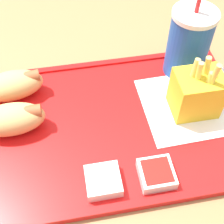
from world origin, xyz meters
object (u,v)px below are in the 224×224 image
object	(u,v)px
fries_carton	(196,93)
sauce_cup_ketchup	(156,174)
hot_dog_near	(10,119)
soda_cup	(189,43)
sauce_cup_mayo	(103,181)
hot_dog_far	(11,85)

from	to	relation	value
fries_carton	sauce_cup_ketchup	bearing A→B (deg)	-129.73
hot_dog_near	soda_cup	bearing A→B (deg)	14.69
fries_carton	sauce_cup_ketchup	world-z (taller)	fries_carton
soda_cup	sauce_cup_ketchup	xyz separation A→B (m)	(-0.11, -0.21, -0.05)
sauce_cup_ketchup	sauce_cup_mayo	bearing A→B (deg)	177.83
hot_dog_near	sauce_cup_mayo	bearing A→B (deg)	-43.84
fries_carton	sauce_cup_mayo	distance (m)	0.21
soda_cup	sauce_cup_mayo	bearing A→B (deg)	-132.22
soda_cup	fries_carton	distance (m)	0.10
fries_carton	sauce_cup_ketchup	distance (m)	0.15
soda_cup	hot_dog_far	bearing A→B (deg)	-178.40
soda_cup	hot_dog_far	distance (m)	0.32
hot_dog_near	sauce_cup_ketchup	xyz separation A→B (m)	(0.21, -0.13, -0.02)
hot_dog_far	fries_carton	bearing A→B (deg)	-15.92
sauce_cup_mayo	sauce_cup_ketchup	size ratio (longest dim) A/B	1.00
hot_dog_far	sauce_cup_ketchup	distance (m)	0.29
hot_dog_near	fries_carton	world-z (taller)	fries_carton
sauce_cup_ketchup	fries_carton	bearing A→B (deg)	50.27
soda_cup	fries_carton	xyz separation A→B (m)	(-0.01, -0.10, -0.02)
soda_cup	fries_carton	world-z (taller)	soda_cup
soda_cup	sauce_cup_mayo	xyz separation A→B (m)	(-0.19, -0.21, -0.05)
soda_cup	sauce_cup_mayo	world-z (taller)	soda_cup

